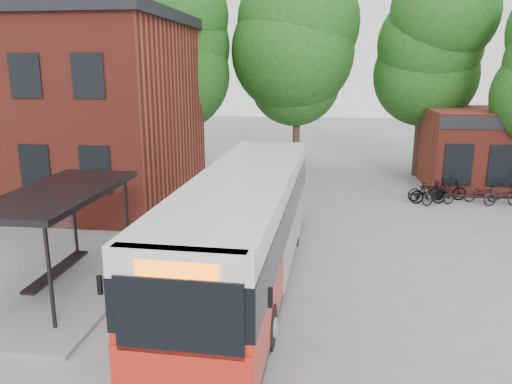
# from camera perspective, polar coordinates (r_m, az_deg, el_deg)

# --- Properties ---
(ground) EXTENTS (100.00, 100.00, 0.00)m
(ground) POSITION_cam_1_polar(r_m,az_deg,el_deg) (14.85, -2.95, -10.19)
(ground) COLOR gray
(bus_shelter) EXTENTS (3.60, 7.00, 2.90)m
(bus_shelter) POSITION_cam_1_polar(r_m,az_deg,el_deg) (14.91, -21.09, -5.09)
(bus_shelter) COLOR black
(bus_shelter) RESTS_ON ground
(bike_rail) EXTENTS (5.20, 0.10, 0.38)m
(bike_rail) POSITION_cam_1_polar(r_m,az_deg,el_deg) (24.98, 22.95, -0.75)
(bike_rail) COLOR black
(bike_rail) RESTS_ON ground
(tree_0) EXTENTS (7.92, 7.92, 11.00)m
(tree_0) POSITION_cam_1_polar(r_m,az_deg,el_deg) (30.52, -8.94, 12.78)
(tree_0) COLOR #184C14
(tree_0) RESTS_ON ground
(tree_1) EXTENTS (7.92, 7.92, 10.40)m
(tree_1) POSITION_cam_1_polar(r_m,az_deg,el_deg) (30.36, 4.73, 12.33)
(tree_1) COLOR #184C14
(tree_1) RESTS_ON ground
(tree_2) EXTENTS (7.92, 7.92, 11.00)m
(tree_2) POSITION_cam_1_polar(r_m,az_deg,el_deg) (29.83, 18.51, 12.21)
(tree_2) COLOR #184C14
(tree_2) RESTS_ON ground
(city_bus) EXTENTS (3.08, 12.67, 3.20)m
(city_bus) POSITION_cam_1_polar(r_m,az_deg,el_deg) (14.45, -1.21, -4.07)
(city_bus) COLOR red
(city_bus) RESTS_ON ground
(bicycle_0) EXTENTS (1.98, 1.15, 0.98)m
(bicycle_0) POSITION_cam_1_polar(r_m,az_deg,el_deg) (24.66, 18.92, 0.15)
(bicycle_0) COLOR black
(bicycle_0) RESTS_ON ground
(bicycle_1) EXTENTS (1.71, 0.70, 1.00)m
(bicycle_1) POSITION_cam_1_polar(r_m,az_deg,el_deg) (24.13, 19.08, -0.14)
(bicycle_1) COLOR black
(bicycle_1) RESTS_ON ground
(bicycle_2) EXTENTS (1.81, 1.25, 0.90)m
(bicycle_2) POSITION_cam_1_polar(r_m,az_deg,el_deg) (24.07, 20.12, -0.38)
(bicycle_2) COLOR black
(bicycle_2) RESTS_ON ground
(bicycle_3) EXTENTS (1.70, 0.53, 1.01)m
(bicycle_3) POSITION_cam_1_polar(r_m,az_deg,el_deg) (25.13, 21.11, 0.25)
(bicycle_3) COLOR black
(bicycle_3) RESTS_ON ground
(bicycle_4) EXTENTS (1.65, 0.69, 0.84)m
(bicycle_4) POSITION_cam_1_polar(r_m,az_deg,el_deg) (25.40, 24.37, -0.13)
(bicycle_4) COLOR black
(bicycle_4) RESTS_ON ground
(bicycle_6) EXTENTS (1.83, 0.99, 0.91)m
(bicycle_6) POSITION_cam_1_polar(r_m,az_deg,el_deg) (25.08, 26.30, -0.42)
(bicycle_6) COLOR black
(bicycle_6) RESTS_ON ground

